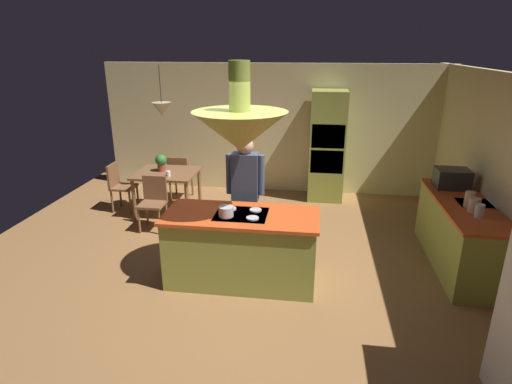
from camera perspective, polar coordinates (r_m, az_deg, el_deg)
name	(u,v)px	position (r m, az deg, el deg)	size (l,w,h in m)	color
ground	(245,272)	(5.70, -1.58, -10.82)	(8.16, 8.16, 0.00)	olive
wall_back	(272,129)	(8.49, 2.20, 8.61)	(6.80, 0.10, 2.55)	beige
wall_right	(510,183)	(6.00, 31.35, 1.09)	(0.10, 7.20, 2.55)	beige
kitchen_island	(242,247)	(5.30, -1.98, -7.58)	(1.90, 0.85, 0.94)	#939E42
counter_run_right	(459,233)	(6.29, 25.99, -5.11)	(0.73, 2.06, 0.92)	#939E42
oven_tower	(327,146)	(8.11, 9.68, 6.17)	(0.66, 0.62, 2.09)	#939E42
dining_table	(167,177)	(7.54, -12.07, 1.96)	(1.06, 0.93, 0.76)	brown
person_at_island	(245,189)	(5.74, -1.47, 0.35)	(0.53, 0.23, 1.73)	tan
range_hood	(240,129)	(4.81, -2.19, 8.63)	(1.10, 1.10, 1.00)	#939E42
pendant_light_over_table	(162,109)	(7.28, -12.74, 11.01)	(0.32, 0.32, 0.82)	beige
chair_facing_island	(153,199)	(6.99, -13.83, -0.95)	(0.40, 0.40, 0.87)	brown
chair_by_back_wall	(179,175)	(8.20, -10.41, 2.35)	(0.40, 0.40, 0.87)	brown
chair_at_corner	(119,184)	(7.94, -18.17, 1.10)	(0.40, 0.40, 0.87)	brown
potted_plant_on_table	(161,162)	(7.55, -12.83, 4.05)	(0.20, 0.20, 0.30)	#99382D
cup_on_table	(168,174)	(7.25, -11.88, 2.47)	(0.07, 0.07, 0.09)	white
canister_flour	(479,211)	(5.66, 28.21, -2.29)	(0.11, 0.11, 0.17)	silver
canister_sugar	(474,205)	(5.81, 27.65, -1.59)	(0.14, 0.14, 0.18)	#E0B78C
canister_tea	(469,199)	(5.97, 27.13, -0.88)	(0.12, 0.12, 0.20)	#E0B78C
microwave_on_counter	(452,178)	(6.63, 25.22, 1.69)	(0.46, 0.36, 0.28)	#232326
cooking_pot_on_cooktop	(226,211)	(4.99, -4.12, -2.65)	(0.18, 0.18, 0.12)	#B2B2B7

